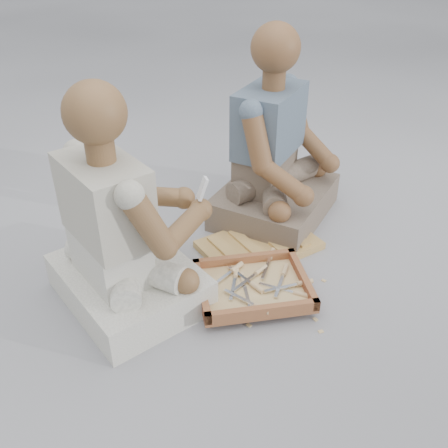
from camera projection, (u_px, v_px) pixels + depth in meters
name	position (u px, v px, depth m)	size (l,w,h in m)	color
ground	(274.00, 303.00, 2.10)	(60.00, 60.00, 0.00)	#A4A5AA
carved_panel	(259.00, 245.00, 2.42)	(0.54, 0.36, 0.04)	olive
tool_tray	(253.00, 287.00, 2.10)	(0.54, 0.48, 0.06)	brown
chisel_0	(297.00, 293.00, 2.06)	(0.16, 0.18, 0.02)	white
chisel_1	(253.00, 285.00, 2.09)	(0.07, 0.22, 0.02)	white
chisel_2	(271.00, 257.00, 2.25)	(0.16, 0.17, 0.02)	white
chisel_3	(243.00, 282.00, 2.12)	(0.09, 0.21, 0.02)	white
chisel_4	(257.00, 306.00, 1.97)	(0.11, 0.21, 0.02)	white
chisel_5	(236.00, 275.00, 2.15)	(0.14, 0.19, 0.02)	white
chisel_6	(284.00, 273.00, 2.15)	(0.16, 0.17, 0.02)	white
chisel_7	(258.00, 272.00, 2.16)	(0.21, 0.10, 0.02)	white
chisel_8	(234.00, 270.00, 2.17)	(0.21, 0.11, 0.02)	white
chisel_9	(300.00, 283.00, 2.09)	(0.22, 0.05, 0.02)	white
wood_chip_0	(324.00, 281.00, 2.22)	(0.02, 0.01, 0.00)	#DAC580
wood_chip_1	(207.00, 294.00, 2.14)	(0.02, 0.01, 0.00)	#DAC580
wood_chip_2	(285.00, 283.00, 2.20)	(0.02, 0.01, 0.00)	#DAC580
wood_chip_3	(315.00, 319.00, 2.01)	(0.02, 0.01, 0.00)	#DAC580
wood_chip_4	(321.00, 331.00, 1.95)	(0.02, 0.01, 0.00)	#DAC580
wood_chip_5	(159.00, 287.00, 2.18)	(0.02, 0.01, 0.00)	#DAC580
wood_chip_6	(249.00, 325.00, 1.98)	(0.02, 0.01, 0.00)	#DAC580
wood_chip_7	(206.00, 259.00, 2.35)	(0.02, 0.01, 0.00)	#DAC580
craftsman	(122.00, 236.00, 1.95)	(0.68, 0.69, 0.94)	silver
companion	(275.00, 159.00, 2.52)	(0.80, 0.77, 0.98)	#705E50
mobile_phone	(202.00, 189.00, 2.02)	(0.05, 0.05, 0.10)	silver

